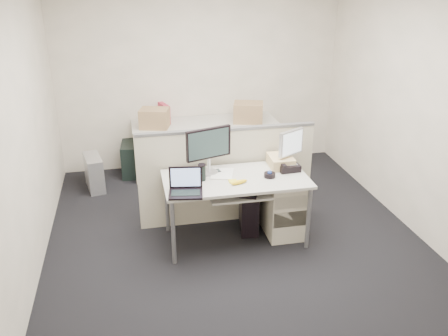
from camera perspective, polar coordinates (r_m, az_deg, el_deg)
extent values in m
cube|color=black|center=(5.26, 1.34, -8.51)|extent=(4.00, 4.50, 0.01)
cube|color=silver|center=(6.83, -2.90, 11.27)|extent=(4.00, 0.02, 2.70)
cube|color=silver|center=(2.73, 12.43, -8.45)|extent=(4.00, 0.02, 2.70)
cube|color=silver|center=(4.68, -23.17, 3.74)|extent=(0.02, 4.50, 2.70)
cube|color=silver|center=(5.49, 22.41, 6.57)|extent=(0.02, 4.50, 2.70)
cube|color=#B6B4AB|center=(4.92, 1.42, -1.36)|extent=(1.50, 0.75, 0.03)
cylinder|color=slate|center=(4.71, -6.12, -7.75)|extent=(0.04, 0.04, 0.70)
cylinder|color=slate|center=(5.27, -6.88, -4.17)|extent=(0.04, 0.04, 0.70)
cylinder|color=slate|center=(5.00, 10.11, -5.98)|extent=(0.04, 0.04, 0.70)
cylinder|color=slate|center=(5.54, 7.69, -2.80)|extent=(0.04, 0.04, 0.70)
cube|color=#B6B4AB|center=(4.80, 1.90, -3.27)|extent=(0.62, 0.32, 0.02)
cube|color=beige|center=(5.27, 7.10, -4.48)|extent=(0.40, 0.55, 0.65)
cube|color=#BBB49A|center=(5.38, 0.33, -1.03)|extent=(2.00, 0.06, 1.10)
cube|color=beige|center=(6.80, -2.30, 2.54)|extent=(2.00, 0.60, 0.72)
cube|color=black|center=(4.93, -1.86, 2.06)|extent=(0.54, 0.34, 0.50)
cube|color=#B7B7BC|center=(5.17, 8.03, 2.30)|extent=(0.37, 0.31, 0.41)
cube|color=black|center=(4.52, -4.67, -1.84)|extent=(0.36, 0.29, 0.24)
cylinder|color=black|center=(4.95, 5.51, -0.85)|extent=(0.12, 0.12, 0.05)
cube|color=black|center=(5.13, 7.76, 0.10)|extent=(0.23, 0.19, 0.07)
cube|color=silver|center=(4.99, -0.23, -0.70)|extent=(0.30, 0.34, 0.01)
cube|color=yellow|center=(4.82, 1.07, -1.60)|extent=(0.09, 0.09, 0.01)
cylinder|color=black|center=(4.84, -2.67, -0.58)|extent=(0.09, 0.09, 0.16)
ellipsoid|color=yellow|center=(4.77, 1.83, -1.70)|extent=(0.20, 0.10, 0.04)
cube|color=black|center=(5.06, -0.75, -0.37)|extent=(0.06, 0.10, 0.01)
cube|color=tan|center=(5.21, 6.83, 0.81)|extent=(0.26, 0.33, 0.12)
cube|color=black|center=(4.79, 1.30, -3.03)|extent=(0.48, 0.33, 0.03)
cube|color=black|center=(5.36, 2.97, -5.12)|extent=(0.27, 0.50, 0.44)
cube|color=black|center=(6.85, -11.29, 1.09)|extent=(0.24, 0.51, 0.46)
cube|color=#B7B7BC|center=(6.52, -15.35, -0.53)|extent=(0.29, 0.52, 0.46)
cube|color=tan|center=(6.46, -8.36, 5.85)|extent=(0.44, 0.37, 0.28)
cube|color=tan|center=(6.65, 2.94, 6.63)|extent=(0.47, 0.41, 0.29)
cube|color=#AF253C|center=(6.68, -7.20, 6.49)|extent=(0.15, 0.31, 0.28)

